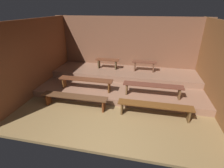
% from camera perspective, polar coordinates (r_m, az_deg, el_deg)
% --- Properties ---
extents(ground, '(6.98, 5.44, 0.08)m').
position_cam_1_polar(ground, '(6.34, 2.19, -4.50)').
color(ground, olive).
extents(wall_back, '(6.98, 0.06, 2.68)m').
position_cam_1_polar(wall_back, '(8.04, 5.37, 12.34)').
color(wall_back, brown).
rests_on(wall_back, ground).
extents(wall_left, '(0.06, 5.44, 2.68)m').
position_cam_1_polar(wall_left, '(7.01, -23.89, 8.47)').
color(wall_left, brown).
rests_on(wall_left, ground).
extents(wall_right, '(0.06, 5.44, 2.68)m').
position_cam_1_polar(wall_right, '(6.12, 32.60, 4.52)').
color(wall_right, brown).
rests_on(wall_right, ground).
extents(platform_lower, '(6.18, 3.01, 0.24)m').
position_cam_1_polar(platform_lower, '(6.99, 3.39, -0.16)').
color(platform_lower, '#8D624B').
rests_on(platform_lower, ground).
extents(platform_middle, '(6.18, 1.56, 0.24)m').
position_cam_1_polar(platform_middle, '(7.56, 4.30, 3.72)').
color(platform_middle, '#89624C').
rests_on(platform_middle, platform_lower).
extents(bench_floor_left, '(2.19, 0.31, 0.43)m').
position_cam_1_polar(bench_floor_left, '(5.63, -12.56, -4.55)').
color(bench_floor_left, '#553521').
rests_on(bench_floor_left, ground).
extents(bench_floor_right, '(2.19, 0.31, 0.43)m').
position_cam_1_polar(bench_floor_right, '(5.19, 14.26, -7.43)').
color(bench_floor_right, brown).
rests_on(bench_floor_right, ground).
extents(bench_lower_left, '(1.99, 0.31, 0.43)m').
position_cam_1_polar(bench_lower_left, '(6.23, -8.86, 1.10)').
color(bench_lower_left, brown).
rests_on(bench_lower_left, platform_lower).
extents(bench_lower_right, '(1.99, 0.31, 0.43)m').
position_cam_1_polar(bench_lower_right, '(5.86, 13.61, -0.90)').
color(bench_lower_right, brown).
rests_on(bench_lower_right, platform_lower).
extents(bench_middle_left, '(1.04, 0.31, 0.43)m').
position_cam_1_polar(bench_middle_left, '(7.68, -1.61, 7.61)').
color(bench_middle_left, brown).
rests_on(bench_middle_left, platform_middle).
extents(bench_middle_right, '(1.04, 0.31, 0.43)m').
position_cam_1_polar(bench_middle_right, '(7.48, 10.86, 6.69)').
color(bench_middle_right, brown).
rests_on(bench_middle_right, platform_middle).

